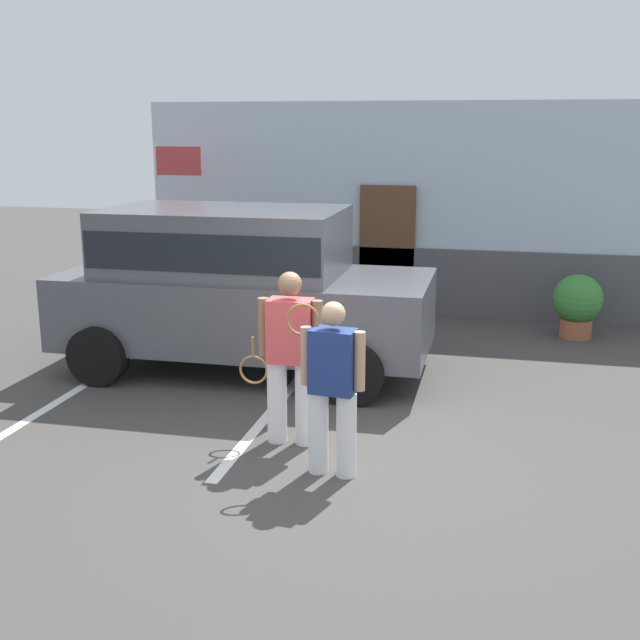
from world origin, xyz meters
The scene contains 9 objects.
ground_plane centered at (0.00, 0.00, 0.00)m, with size 40.00×40.00×0.00m, color #423F3D.
parking_stripe_0 centered at (-3.44, 1.50, 0.00)m, with size 0.12×4.40×0.01m, color silver.
parking_stripe_1 centered at (-1.00, 1.50, 0.00)m, with size 0.12×4.40×0.01m, color silver.
house_frontage centered at (-0.01, 6.23, 1.60)m, with size 9.09×0.40×3.41m.
parked_suv centered at (-1.85, 2.54, 1.15)m, with size 4.62×2.19×2.05m.
tennis_player_man centered at (-0.56, 0.37, 0.88)m, with size 0.89×0.27×1.71m.
tennis_player_woman centered at (-0.01, -0.25, 0.83)m, with size 0.73×0.29×1.59m.
potted_plant_by_porch centered at (2.46, 5.16, 0.52)m, with size 0.71×0.71×0.94m.
flag_pole centered at (-3.94, 5.29, 1.92)m, with size 0.80×0.05×2.76m.
Camera 1 is at (1.42, -6.74, 3.07)m, focal length 44.79 mm.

